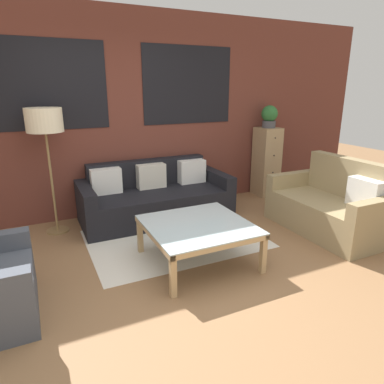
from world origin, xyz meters
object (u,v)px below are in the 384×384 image
(couch_dark, at_px, (155,198))
(drawer_cabinet, at_px, (266,162))
(settee_vintage, at_px, (331,207))
(coffee_table, at_px, (198,229))
(potted_plant, at_px, (269,116))
(floor_lamp, at_px, (45,125))

(couch_dark, relative_size, drawer_cabinet, 1.80)
(settee_vintage, height_order, drawer_cabinet, drawer_cabinet)
(couch_dark, relative_size, settee_vintage, 1.38)
(coffee_table, height_order, potted_plant, potted_plant)
(coffee_table, relative_size, drawer_cabinet, 0.91)
(settee_vintage, xyz_separation_m, coffee_table, (-1.90, -0.02, 0.06))
(coffee_table, bearing_deg, couch_dark, 88.52)
(floor_lamp, xyz_separation_m, drawer_cabinet, (3.38, 0.15, -0.78))
(settee_vintage, relative_size, floor_lamp, 0.96)
(floor_lamp, bearing_deg, couch_dark, -3.25)
(couch_dark, height_order, floor_lamp, floor_lamp)
(settee_vintage, bearing_deg, couch_dark, 143.05)
(floor_lamp, bearing_deg, coffee_table, -49.49)
(settee_vintage, relative_size, potted_plant, 4.17)
(couch_dark, height_order, drawer_cabinet, drawer_cabinet)
(couch_dark, xyz_separation_m, drawer_cabinet, (2.07, 0.22, 0.29))
(coffee_table, distance_m, potted_plant, 2.83)
(couch_dark, bearing_deg, drawer_cabinet, 6.14)
(coffee_table, relative_size, floor_lamp, 0.67)
(couch_dark, height_order, settee_vintage, settee_vintage)
(coffee_table, xyz_separation_m, potted_plant, (2.10, 1.64, 0.95))
(coffee_table, xyz_separation_m, drawer_cabinet, (2.10, 1.64, 0.20))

